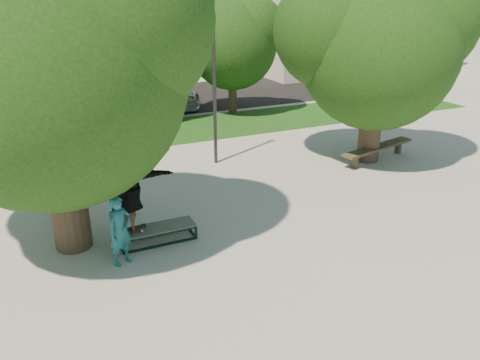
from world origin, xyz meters
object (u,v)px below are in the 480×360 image
lamppost (214,72)px  car_silver_b (171,88)px  grind_box (158,234)px  bystander (120,231)px  car_dark (50,92)px  car_grey (87,93)px  tree_left (41,54)px  bench (378,148)px  tree_right (376,41)px

lamppost → car_silver_b: lamppost is taller
grind_box → bystander: bearing=-146.9°
car_dark → car_grey: 2.06m
bystander → car_silver_b: (5.65, 14.98, 0.01)m
bystander → lamppost: bearing=22.9°
lamppost → car_grey: size_ratio=1.07×
tree_left → bench: size_ratio=2.09×
bystander → car_grey: bearing=57.2°
tree_left → car_dark: size_ratio=1.48×
car_grey → car_silver_b: car_silver_b is taller
bench → bystander: bearing=-175.9°
grind_box → car_silver_b: (4.69, 14.35, 0.62)m
tree_left → car_silver_b: tree_left is taller
bystander → bench: (9.63, 3.08, -0.37)m
tree_right → bench: (0.41, -0.23, -3.66)m
lamppost → car_dark: bearing=111.9°
bystander → car_grey: size_ratio=0.28×
tree_right → bench: tree_right is taller
grind_box → tree_right: bearing=18.0°
grind_box → car_dark: (-1.27, 16.10, 0.60)m
bench → car_grey: size_ratio=0.60×
lamppost → bench: 6.35m
bystander → grind_box: bearing=5.4°
tree_left → grind_box: bearing=-19.6°
grind_box → tree_left: bearing=160.4°
bystander → bench: bearing=-9.9°
bench → tree_left: bearing=175.7°
bench → lamppost: bearing=144.4°
bench → car_silver_b: (-3.99, 11.90, 0.37)m
lamppost → bench: bearing=-21.9°
bench → grind_box: bearing=-177.9°
tree_left → car_dark: (0.68, 15.41, -3.63)m
tree_right → car_dark: 16.78m
car_dark → lamppost: bearing=-73.2°
grind_box → car_silver_b: size_ratio=0.32×
bystander → car_silver_b: bearing=41.7°
bystander → car_grey: bystander is taller
tree_left → tree_right: (10.21, 1.99, -0.33)m
car_grey → bench: bearing=-46.3°
tree_left → car_dark: 15.84m
car_silver_b → grind_box: bearing=-98.7°
car_silver_b → car_grey: bearing=-178.7°
tree_right → car_dark: (-9.53, 13.42, -3.30)m
car_silver_b → tree_right: bearing=-63.6°
tree_left → bystander: tree_left is taller
lamppost → car_grey: (-2.90, 10.36, -2.36)m
bystander → car_silver_b: size_ratio=0.29×
tree_left → grind_box: size_ratio=3.95×
tree_left → car_silver_b: 15.61m
grind_box → lamppost: bearing=54.0°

